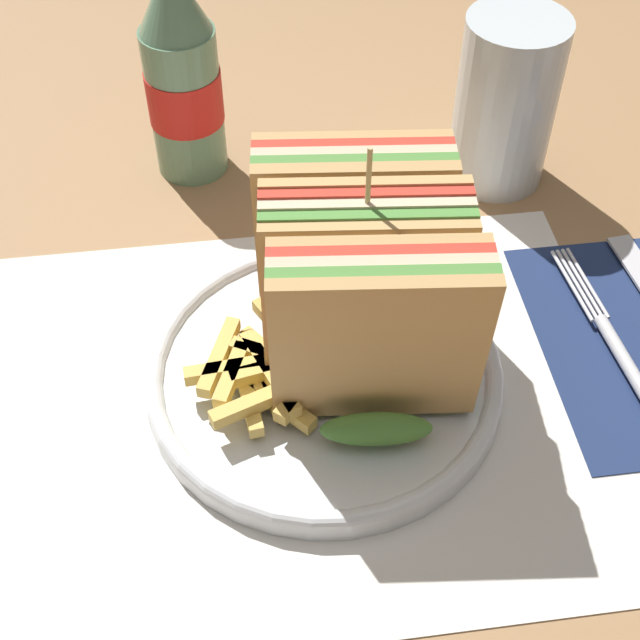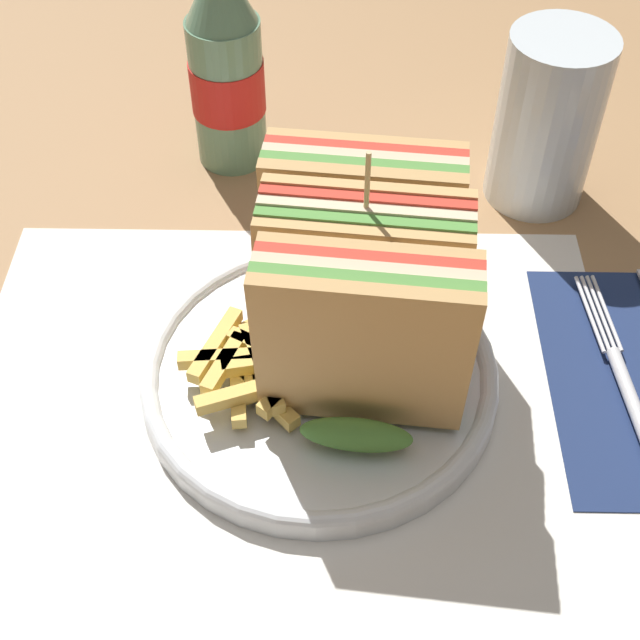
# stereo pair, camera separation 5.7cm
# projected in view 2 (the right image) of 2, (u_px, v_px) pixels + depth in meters

# --- Properties ---
(ground_plane) EXTENTS (4.00, 4.00, 0.00)m
(ground_plane) POSITION_uv_depth(u_px,v_px,m) (308.00, 419.00, 0.57)
(ground_plane) COLOR #9E754C
(placemat) EXTENTS (0.42, 0.32, 0.00)m
(placemat) POSITION_uv_depth(u_px,v_px,m) (290.00, 400.00, 0.58)
(placemat) COLOR silver
(placemat) RESTS_ON ground_plane
(plate_main) EXTENTS (0.23, 0.23, 0.02)m
(plate_main) POSITION_uv_depth(u_px,v_px,m) (319.00, 374.00, 0.58)
(plate_main) COLOR white
(plate_main) RESTS_ON ground_plane
(club_sandwich) EXTENTS (0.13, 0.17, 0.16)m
(club_sandwich) POSITION_uv_depth(u_px,v_px,m) (362.00, 286.00, 0.54)
(club_sandwich) COLOR tan
(club_sandwich) RESTS_ON plate_main
(fries_pile) EXTENTS (0.10, 0.11, 0.02)m
(fries_pile) POSITION_uv_depth(u_px,v_px,m) (263.00, 366.00, 0.56)
(fries_pile) COLOR #E0B756
(fries_pile) RESTS_ON plate_main
(fork) EXTENTS (0.03, 0.18, 0.01)m
(fork) POSITION_uv_depth(u_px,v_px,m) (629.00, 393.00, 0.57)
(fork) COLOR silver
(fork) RESTS_ON napkin
(coke_bottle_near) EXTENTS (0.06, 0.06, 0.20)m
(coke_bottle_near) POSITION_uv_depth(u_px,v_px,m) (226.00, 66.00, 0.69)
(coke_bottle_near) COLOR slate
(coke_bottle_near) RESTS_ON ground_plane
(glass_near) EXTENTS (0.08, 0.08, 0.14)m
(glass_near) POSITION_uv_depth(u_px,v_px,m) (547.00, 120.00, 0.67)
(glass_near) COLOR silver
(glass_near) RESTS_ON ground_plane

